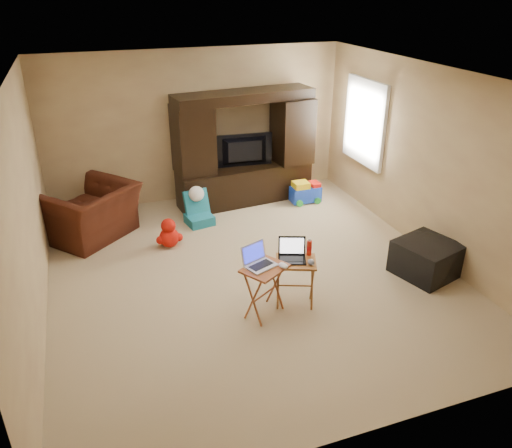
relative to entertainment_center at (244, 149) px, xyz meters
name	(u,v)px	position (x,y,z in m)	size (l,w,h in m)	color
floor	(251,272)	(-0.67, -2.27, -0.94)	(5.50, 5.50, 0.00)	#CCB48D
ceiling	(250,76)	(-0.67, -2.27, 1.56)	(5.50, 5.50, 0.00)	silver
wall_back	(197,126)	(-0.67, 0.48, 0.31)	(5.00, 5.00, 0.00)	tan
wall_front	(372,313)	(-0.67, -5.02, 0.31)	(5.00, 5.00, 0.00)	tan
wall_left	(25,213)	(-3.17, -2.27, 0.31)	(5.50, 5.50, 0.00)	tan
wall_right	(426,161)	(1.83, -2.27, 0.31)	(5.50, 5.50, 0.00)	tan
window_pane	(366,122)	(1.81, -0.72, 0.46)	(1.20, 1.20, 0.00)	white
window_frame	(365,122)	(1.79, -0.72, 0.46)	(0.06, 1.14, 1.34)	white
entertainment_center	(244,149)	(0.00, 0.00, 0.00)	(2.29, 0.57, 1.87)	black
television	(245,152)	(0.00, -0.04, -0.04)	(0.95, 0.12, 0.55)	black
recliner	(91,213)	(-2.54, -0.53, -0.55)	(1.20, 1.05, 0.78)	#44170E
child_rocker	(199,209)	(-0.96, -0.63, -0.68)	(0.39, 0.44, 0.52)	#176D83
plush_toy	(169,233)	(-1.54, -1.20, -0.72)	(0.39, 0.33, 0.44)	red
push_toy	(305,191)	(0.96, -0.40, -0.74)	(0.52, 0.37, 0.39)	blue
ottoman	(426,258)	(1.45, -3.04, -0.71)	(0.69, 0.69, 0.44)	black
tray_table_left	(264,291)	(-0.82, -3.17, -0.63)	(0.47, 0.38, 0.61)	#AC5229
tray_table_right	(295,283)	(-0.42, -3.11, -0.64)	(0.45, 0.36, 0.59)	#A96C29
laptop_left	(261,257)	(-0.85, -3.14, -0.20)	(0.32, 0.27, 0.24)	silver
laptop_right	(292,251)	(-0.46, -3.09, -0.23)	(0.31, 0.26, 0.24)	black
mouse_left	(283,266)	(-0.63, -3.24, -0.30)	(0.08, 0.12, 0.05)	white
mouse_right	(311,262)	(-0.29, -3.23, -0.32)	(0.08, 0.12, 0.05)	#46474C
water_bottle	(309,248)	(-0.22, -3.03, -0.26)	(0.06, 0.06, 0.18)	red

